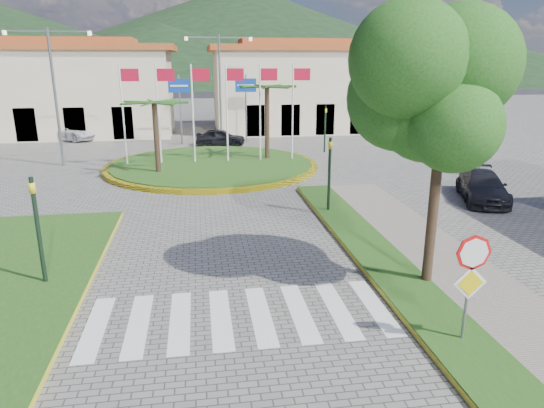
{
  "coord_description": "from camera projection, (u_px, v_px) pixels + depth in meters",
  "views": [
    {
      "loc": [
        -0.77,
        -6.83,
        6.13
      ],
      "look_at": [
        1.5,
        8.0,
        1.71
      ],
      "focal_mm": 32.0,
      "sensor_mm": 36.0,
      "label": 1
    }
  ],
  "objects": [
    {
      "name": "hill_far_east",
      "position": [
        435.0,
        52.0,
        143.96
      ],
      "size": [
        120.0,
        120.0,
        18.0
      ],
      "primitive_type": "cone",
      "color": "black",
      "rests_on": "ground"
    },
    {
      "name": "traffic_light_left",
      "position": [
        37.0,
        222.0,
        13.17
      ],
      "size": [
        0.15,
        0.18,
        3.2
      ],
      "color": "black",
      "rests_on": "ground"
    },
    {
      "name": "deciduous_tree",
      "position": [
        444.0,
        100.0,
        12.4
      ],
      "size": [
        3.6,
        3.6,
        6.8
      ],
      "color": "black",
      "rests_on": "ground"
    },
    {
      "name": "car_side_right",
      "position": [
        482.0,
        186.0,
        22.13
      ],
      "size": [
        3.26,
        4.85,
        1.3
      ],
      "primitive_type": "imported",
      "rotation": [
        0.0,
        0.0,
        -0.35
      ],
      "color": "black",
      "rests_on": "ground"
    },
    {
      "name": "direction_sign_west",
      "position": [
        180.0,
        98.0,
        36.39
      ],
      "size": [
        1.6,
        0.14,
        5.2
      ],
      "color": "slate",
      "rests_on": "ground"
    },
    {
      "name": "verge_right",
      "position": [
        457.0,
        341.0,
        10.89
      ],
      "size": [
        1.6,
        28.0,
        0.18
      ],
      "primitive_type": "cube",
      "color": "#1E4C15",
      "rests_on": "ground"
    },
    {
      "name": "sidewalk_right",
      "position": [
        506.0,
        338.0,
        11.07
      ],
      "size": [
        4.0,
        28.0,
        0.15
      ],
      "primitive_type": "cube",
      "color": "gray",
      "rests_on": "ground"
    },
    {
      "name": "roundabout_island",
      "position": [
        212.0,
        165.0,
        29.13
      ],
      "size": [
        12.7,
        12.7,
        6.0
      ],
      "color": "yellow",
      "rests_on": "ground"
    },
    {
      "name": "street_lamp_west",
      "position": [
        55.0,
        91.0,
        28.49
      ],
      "size": [
        4.8,
        0.16,
        8.0
      ],
      "color": "slate",
      "rests_on": "ground"
    },
    {
      "name": "car_dark_b",
      "position": [
        295.0,
        125.0,
        43.58
      ],
      "size": [
        4.26,
        2.42,
        1.33
      ],
      "primitive_type": "imported",
      "rotation": [
        0.0,
        0.0,
        1.84
      ],
      "color": "black",
      "rests_on": "ground"
    },
    {
      "name": "direction_sign_east",
      "position": [
        246.0,
        97.0,
        37.12
      ],
      "size": [
        1.6,
        0.14,
        5.2
      ],
      "color": "slate",
      "rests_on": "ground"
    },
    {
      "name": "stop_sign",
      "position": [
        471.0,
        272.0,
        10.38
      ],
      "size": [
        0.8,
        0.11,
        2.65
      ],
      "color": "slate",
      "rests_on": "ground"
    },
    {
      "name": "traffic_light_far",
      "position": [
        325.0,
        124.0,
        33.58
      ],
      "size": [
        0.18,
        0.15,
        3.2
      ],
      "color": "black",
      "rests_on": "ground"
    },
    {
      "name": "crosswalk",
      "position": [
        237.0,
        317.0,
        12.11
      ],
      "size": [
        8.0,
        3.0,
        0.01
      ],
      "primitive_type": "cube",
      "color": "silver",
      "rests_on": "ground"
    },
    {
      "name": "traffic_light_right",
      "position": [
        329.0,
        168.0,
        19.8
      ],
      "size": [
        0.15,
        0.18,
        3.2
      ],
      "color": "black",
      "rests_on": "ground"
    },
    {
      "name": "building_right",
      "position": [
        314.0,
        87.0,
        44.7
      ],
      "size": [
        19.08,
        9.54,
        8.05
      ],
      "color": "beige",
      "rests_on": "ground"
    },
    {
      "name": "building_left",
      "position": [
        39.0,
        89.0,
        41.21
      ],
      "size": [
        23.32,
        9.54,
        8.05
      ],
      "color": "beige",
      "rests_on": "ground"
    },
    {
      "name": "hill_far_mid",
      "position": [
        242.0,
        33.0,
        157.97
      ],
      "size": [
        180.0,
        180.0,
        30.0
      ],
      "primitive_type": "cone",
      "color": "black",
      "rests_on": "ground"
    },
    {
      "name": "white_van",
      "position": [
        68.0,
        132.0,
        39.06
      ],
      "size": [
        5.3,
        4.03,
        1.34
      ],
      "primitive_type": "imported",
      "rotation": [
        0.0,
        0.0,
        1.14
      ],
      "color": "silver",
      "rests_on": "ground"
    },
    {
      "name": "car_dark_a",
      "position": [
        221.0,
        137.0,
        36.72
      ],
      "size": [
        3.86,
        1.97,
        1.26
      ],
      "primitive_type": "imported",
      "rotation": [
        0.0,
        0.0,
        1.43
      ],
      "color": "black",
      "rests_on": "ground"
    },
    {
      "name": "street_lamp_centre",
      "position": [
        220.0,
        85.0,
        35.64
      ],
      "size": [
        4.8,
        0.16,
        8.0
      ],
      "color": "slate",
      "rests_on": "ground"
    },
    {
      "name": "hill_near_back",
      "position": [
        159.0,
        54.0,
        127.86
      ],
      "size": [
        110.0,
        110.0,
        16.0
      ],
      "primitive_type": "cone",
      "color": "black",
      "rests_on": "ground"
    }
  ]
}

